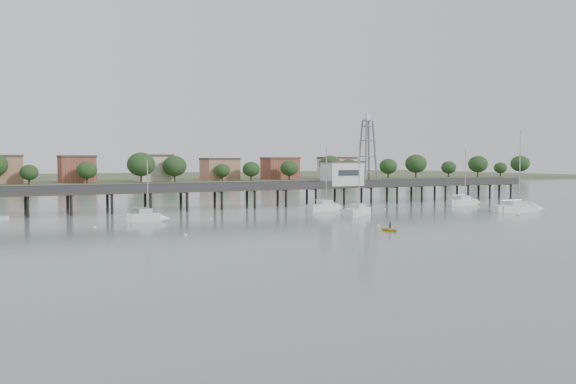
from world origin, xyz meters
The scene contains 13 objects.
ground_plane centered at (0.00, 0.00, 0.00)m, with size 500.00×500.00×0.00m, color slate.
pier centered at (0.00, 60.00, 3.79)m, with size 150.00×5.00×5.50m.
pier_building centered at (25.00, 60.00, 6.67)m, with size 8.40×5.40×5.30m.
lattice_tower centered at (31.50, 60.00, 11.10)m, with size 3.20×3.20×15.50m.
sailboat_c centered at (13.68, 35.94, 0.64)m, with size 7.88×5.81×12.88m.
sailboat_b centered at (-22.07, 40.88, 0.66)m, with size 6.18×3.28×10.04m.
sailboat_d centered at (44.50, 27.74, 0.63)m, with size 10.14×4.72×15.99m.
sailboat_e centered at (46.88, 45.18, 0.65)m, with size 7.68×2.64×12.57m.
sailboat_f centered at (13.57, 46.46, 0.64)m, with size 7.95×3.75×12.70m.
yellow_dinghy centered at (3.29, 13.47, 0.00)m, with size 1.94×0.56×2.71m, color yellow.
dinghy_occupant centered at (3.29, 13.47, 0.00)m, with size 0.40×1.09×0.26m, color black.
mooring_buoys centered at (5.49, 30.20, 0.08)m, with size 70.48×25.10×0.39m.
far_shore centered at (0.36, 239.58, 0.95)m, with size 500.00×170.00×10.40m.
Camera 1 is at (-48.86, -56.89, 9.84)m, focal length 40.00 mm.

